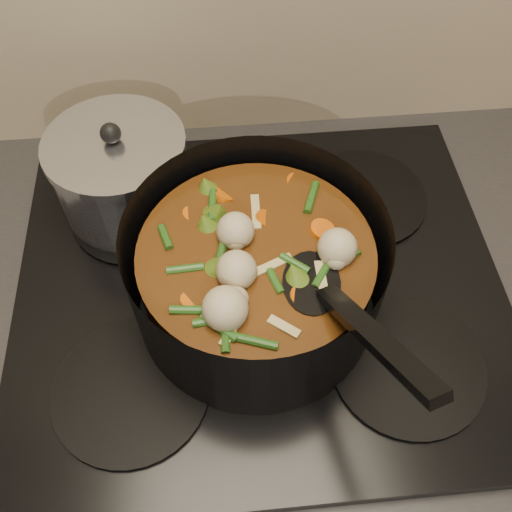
{
  "coord_description": "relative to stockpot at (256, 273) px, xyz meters",
  "views": [
    {
      "loc": [
        -0.04,
        1.54,
        1.55
      ],
      "look_at": [
        -0.01,
        1.9,
        1.03
      ],
      "focal_mm": 40.0,
      "sensor_mm": 36.0,
      "label": 1
    }
  ],
  "objects": [
    {
      "name": "counter",
      "position": [
        0.01,
        0.03,
        -0.54
      ],
      "size": [
        2.64,
        0.64,
        0.91
      ],
      "color": "brown",
      "rests_on": "ground"
    },
    {
      "name": "stovetop",
      "position": [
        0.01,
        0.03,
        -0.08
      ],
      "size": [
        0.62,
        0.54,
        0.03
      ],
      "color": "black",
      "rests_on": "counter"
    },
    {
      "name": "stockpot",
      "position": [
        0.0,
        0.0,
        0.0
      ],
      "size": [
        0.32,
        0.39,
        0.22
      ],
      "rotation": [
        0.0,
        0.0,
        0.12
      ],
      "color": "black",
      "rests_on": "stovetop"
    },
    {
      "name": "saucepan",
      "position": [
        -0.16,
        0.18,
        -0.01
      ],
      "size": [
        0.18,
        0.18,
        0.15
      ],
      "rotation": [
        0.0,
        0.0,
        0.32
      ],
      "color": "silver",
      "rests_on": "stovetop"
    }
  ]
}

